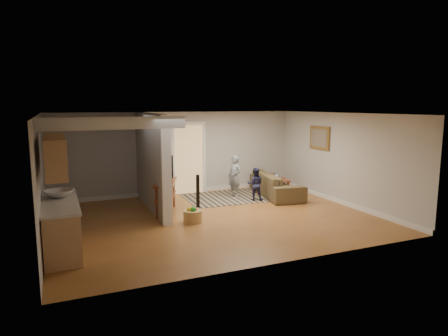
{
  "coord_description": "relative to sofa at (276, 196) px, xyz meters",
  "views": [
    {
      "loc": [
        -3.44,
        -8.66,
        2.7
      ],
      "look_at": [
        0.52,
        0.67,
        1.1
      ],
      "focal_mm": 32.0,
      "sensor_mm": 36.0,
      "label": 1
    }
  ],
  "objects": [
    {
      "name": "ground",
      "position": [
        -2.6,
        -1.53,
        0.0
      ],
      "size": [
        7.5,
        7.5,
        0.0
      ],
      "primitive_type": "plane",
      "color": "brown",
      "rests_on": "ground"
    },
    {
      "name": "room_shell",
      "position": [
        -3.67,
        -1.11,
        1.46
      ],
      "size": [
        7.54,
        6.02,
        2.52
      ],
      "color": "#A8A6A1",
      "rests_on": "ground"
    },
    {
      "name": "area_rug",
      "position": [
        -1.39,
        0.35,
        0.01
      ],
      "size": [
        2.63,
        1.97,
        0.01
      ],
      "primitive_type": "cube",
      "rotation": [
        0.0,
        0.0,
        -0.04
      ],
      "color": "black",
      "rests_on": "ground"
    },
    {
      "name": "sofa",
      "position": [
        0.0,
        0.0,
        0.0
      ],
      "size": [
        1.31,
        2.51,
        0.7
      ],
      "primitive_type": "imported",
      "rotation": [
        0.0,
        0.0,
        1.4
      ],
      "color": "#4B4625",
      "rests_on": "ground"
    },
    {
      "name": "coffee_table",
      "position": [
        0.07,
        0.43,
        0.33
      ],
      "size": [
        1.18,
        0.83,
        0.64
      ],
      "rotation": [
        0.0,
        0.0,
        -0.2
      ],
      "color": "brown",
      "rests_on": "ground"
    },
    {
      "name": "tv_console",
      "position": [
        -3.54,
        -0.57,
        0.74
      ],
      "size": [
        0.91,
        1.38,
        1.11
      ],
      "rotation": [
        0.0,
        0.0,
        -0.36
      ],
      "color": "brown",
      "rests_on": "ground"
    },
    {
      "name": "speaker_left",
      "position": [
        -2.64,
        -0.42,
        0.45
      ],
      "size": [
        0.11,
        0.11,
        0.89
      ],
      "primitive_type": "cube",
      "rotation": [
        0.0,
        0.0,
        -0.24
      ],
      "color": "black",
      "rests_on": "ground"
    },
    {
      "name": "speaker_right",
      "position": [
        -3.6,
        -0.13,
        0.49
      ],
      "size": [
        0.1,
        0.1,
        0.97
      ],
      "primitive_type": "cube",
      "rotation": [
        0.0,
        0.0,
        -0.05
      ],
      "color": "black",
      "rests_on": "ground"
    },
    {
      "name": "toy_basket",
      "position": [
        -3.2,
        -1.65,
        0.16
      ],
      "size": [
        0.44,
        0.44,
        0.39
      ],
      "color": "olive",
      "rests_on": "ground"
    },
    {
      "name": "child",
      "position": [
        -1.24,
        0.32,
        0.0
      ],
      "size": [
        0.45,
        0.53,
        1.24
      ],
      "primitive_type": "imported",
      "rotation": [
        0.0,
        0.0,
        -1.18
      ],
      "color": "gray",
      "rests_on": "ground"
    },
    {
      "name": "toddler",
      "position": [
        -0.86,
        -0.28,
        0.0
      ],
      "size": [
        0.57,
        0.53,
        0.94
      ],
      "primitive_type": "imported",
      "rotation": [
        0.0,
        0.0,
        2.66
      ],
      "color": "#1E1E3E",
      "rests_on": "ground"
    }
  ]
}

